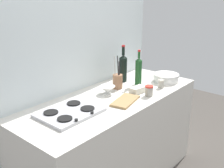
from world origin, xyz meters
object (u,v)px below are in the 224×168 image
(plate_stack, at_px, (166,78))
(stovetop_hob, at_px, (70,112))
(condiment_jar_front, at_px, (161,84))
(mixing_bowl, at_px, (107,90))
(utensil_crock, at_px, (118,81))
(butter_dish, at_px, (138,90))
(cutting_board, at_px, (125,101))
(wine_bottle_mid_left, at_px, (138,71))
(wine_bottle_leftmost, at_px, (123,67))
(condiment_jar_rear, at_px, (149,91))

(plate_stack, bearing_deg, stovetop_hob, 171.56)
(stovetop_hob, bearing_deg, condiment_jar_front, -13.70)
(mixing_bowl, distance_m, utensil_crock, 0.18)
(stovetop_hob, distance_m, butter_dish, 0.72)
(butter_dish, bearing_deg, mixing_bowl, 137.44)
(utensil_crock, bearing_deg, butter_dish, -81.02)
(plate_stack, bearing_deg, utensil_crock, 152.14)
(condiment_jar_front, relative_size, cutting_board, 0.27)
(wine_bottle_mid_left, bearing_deg, stovetop_hob, 179.44)
(butter_dish, relative_size, utensil_crock, 0.47)
(plate_stack, distance_m, mixing_bowl, 0.68)
(condiment_jar_front, bearing_deg, wine_bottle_leftmost, 100.59)
(plate_stack, xyz_separation_m, condiment_jar_front, (-0.20, -0.06, 0.00))
(mixing_bowl, bearing_deg, plate_stack, -19.45)
(mixing_bowl, height_order, utensil_crock, utensil_crock)
(wine_bottle_mid_left, relative_size, condiment_jar_front, 4.29)
(mixing_bowl, bearing_deg, condiment_jar_front, -32.87)
(condiment_jar_rear, bearing_deg, butter_dish, 86.66)
(wine_bottle_mid_left, relative_size, condiment_jar_rear, 3.68)
(wine_bottle_mid_left, bearing_deg, cutting_board, -158.29)
(utensil_crock, height_order, condiment_jar_rear, utensil_crock)
(wine_bottle_mid_left, bearing_deg, wine_bottle_leftmost, 94.04)
(utensil_crock, bearing_deg, wine_bottle_mid_left, -22.80)
(plate_stack, distance_m, utensil_crock, 0.54)
(butter_dish, relative_size, condiment_jar_rear, 1.59)
(stovetop_hob, xyz_separation_m, mixing_bowl, (0.50, 0.06, 0.03))
(wine_bottle_mid_left, xyz_separation_m, cutting_board, (-0.42, -0.17, -0.13))
(wine_bottle_mid_left, height_order, butter_dish, wine_bottle_mid_left)
(wine_bottle_leftmost, bearing_deg, butter_dish, -118.66)
(utensil_crock, height_order, cutting_board, utensil_crock)
(plate_stack, xyz_separation_m, cutting_board, (-0.68, -0.01, -0.03))
(plate_stack, xyz_separation_m, condiment_jar_rear, (-0.45, -0.09, 0.01))
(cutting_board, bearing_deg, butter_dish, 10.75)
(plate_stack, distance_m, condiment_jar_rear, 0.45)
(wine_bottle_mid_left, distance_m, cutting_board, 0.47)
(mixing_bowl, relative_size, condiment_jar_rear, 1.50)
(butter_dish, xyz_separation_m, condiment_jar_rear, (-0.01, -0.12, 0.02))
(wine_bottle_leftmost, xyz_separation_m, cutting_board, (-0.41, -0.35, -0.14))
(utensil_crock, bearing_deg, cutting_board, -129.56)
(mixing_bowl, bearing_deg, butter_dish, -42.56)
(butter_dish, distance_m, cutting_board, 0.25)
(stovetop_hob, height_order, cutting_board, stovetop_hob)
(plate_stack, bearing_deg, mixing_bowl, 160.55)
(wine_bottle_leftmost, bearing_deg, condiment_jar_rear, -112.02)
(stovetop_hob, relative_size, cutting_board, 1.53)
(plate_stack, xyz_separation_m, mixing_bowl, (-0.64, 0.23, 0.00))
(wine_bottle_leftmost, height_order, utensil_crock, wine_bottle_leftmost)
(stovetop_hob, xyz_separation_m, condiment_jar_rear, (0.70, -0.25, 0.03))
(condiment_jar_front, bearing_deg, cutting_board, 173.83)
(wine_bottle_mid_left, bearing_deg, utensil_crock, 157.20)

